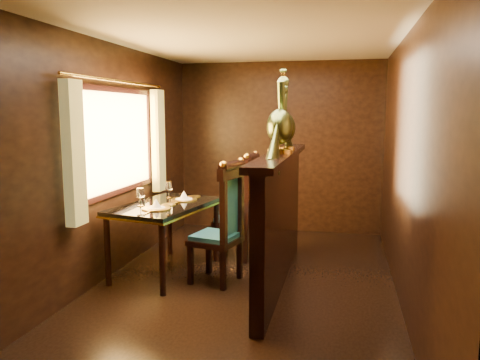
{
  "coord_description": "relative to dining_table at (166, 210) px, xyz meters",
  "views": [
    {
      "loc": [
        0.96,
        -4.4,
        1.76
      ],
      "look_at": [
        -0.13,
        0.42,
        1.05
      ],
      "focal_mm": 35.0,
      "sensor_mm": 36.0,
      "label": 1
    }
  ],
  "objects": [
    {
      "name": "peacock_left",
      "position": [
        1.26,
        -0.11,
        1.08
      ],
      "size": [
        0.26,
        0.71,
        0.84
      ],
      "primitive_type": null,
      "color": "#17462E",
      "rests_on": "partition"
    },
    {
      "name": "chair_right",
      "position": [
        0.74,
        0.7,
        -0.03
      ],
      "size": [
        0.5,
        0.52,
        1.3
      ],
      "rotation": [
        0.0,
        0.0,
        -0.08
      ],
      "color": "black",
      "rests_on": "ground"
    },
    {
      "name": "peacock_right",
      "position": [
        1.26,
        0.27,
        1.04
      ],
      "size": [
        0.24,
        0.64,
        0.76
      ],
      "primitive_type": null,
      "color": "#17462E",
      "rests_on": "partition"
    },
    {
      "name": "room_shell",
      "position": [
        0.85,
        -0.3,
        0.88
      ],
      "size": [
        3.04,
        5.04,
        2.52
      ],
      "color": "black",
      "rests_on": "ground"
    },
    {
      "name": "partition",
      "position": [
        1.26,
        -0.02,
        0.01
      ],
      "size": [
        0.26,
        2.7,
        1.36
      ],
      "color": "black",
      "rests_on": "ground"
    },
    {
      "name": "chair_left",
      "position": [
        0.72,
        -0.19,
        -0.03
      ],
      "size": [
        0.56,
        0.58,
        1.3
      ],
      "rotation": [
        0.0,
        0.0,
        -0.23
      ],
      "color": "black",
      "rests_on": "ground"
    },
    {
      "name": "ground",
      "position": [
        0.94,
        -0.32,
        -0.7
      ],
      "size": [
        5.0,
        5.0,
        0.0
      ],
      "primitive_type": "plane",
      "color": "black",
      "rests_on": "ground"
    },
    {
      "name": "dining_table",
      "position": [
        0.0,
        0.0,
        0.0
      ],
      "size": [
        1.03,
        1.44,
        0.98
      ],
      "rotation": [
        0.0,
        0.0,
        -0.19
      ],
      "color": "black",
      "rests_on": "ground"
    }
  ]
}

